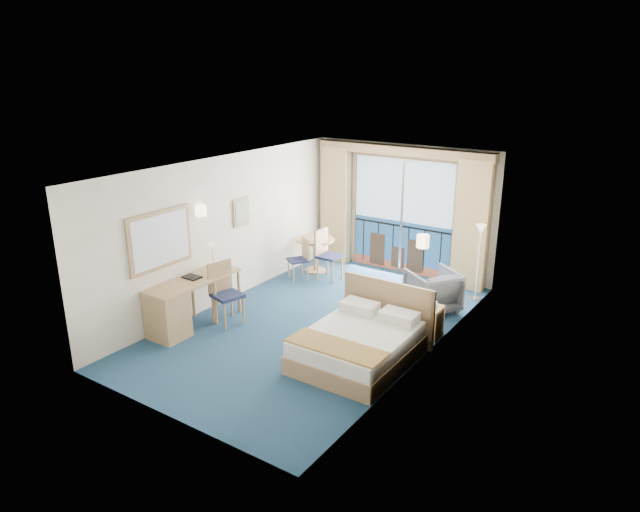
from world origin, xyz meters
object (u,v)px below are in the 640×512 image
Objects in this scene: round_table at (315,247)px; table_chair_a at (326,251)px; bed at (360,343)px; table_chair_b at (301,256)px; armchair at (433,290)px; desk_chair at (224,289)px; floor_lamp at (480,243)px; nightstand at (428,322)px; desk at (173,309)px.

round_table is 0.78× the size of table_chair_a.
bed is 3.59m from table_chair_b.
desk_chair is (-2.75, -2.43, 0.22)m from armchair.
armchair is 0.96× the size of table_chair_b.
desk_chair is (-3.23, -3.36, -0.51)m from floor_lamp.
round_table is (-3.38, -0.40, -0.55)m from floor_lamp.
desk_chair is 1.23× the size of table_chair_b.
table_chair_a is 1.20× the size of table_chair_b.
table_chair_b is (-3.26, 1.02, 0.22)m from nightstand.
table_chair_b is at bearing -87.84° from round_table.
armchair is 1.02× the size of round_table.
bed is at bearing -100.81° from floor_lamp.
table_chair_a is at bearing -167.77° from floor_lamp.
table_chair_b is (-0.41, -0.31, -0.10)m from table_chair_a.
table_chair_a reaches higher than nightstand.
desk_chair is 2.42m from table_chair_b.
desk is (-3.57, -4.19, -0.65)m from floor_lamp.
table_chair_a is at bearing -28.81° from round_table.
bed is 3.98m from round_table.
table_chair_b reaches higher than nightstand.
floor_lamp reaches higher than table_chair_b.
bed is at bearing -111.80° from nightstand.
desk is 3.26m from table_chair_b.
table_chair_a reaches higher than round_table.
round_table is 0.49m from table_chair_a.
round_table is (-2.90, 0.52, 0.17)m from armchair.
nightstand is 0.36× the size of floor_lamp.
floor_lamp is (0.62, 3.26, 0.83)m from bed.
nightstand is at bearing 55.05° from armchair.
round_table is at bearing 61.86° from table_chair_a.
floor_lamp reaches higher than desk_chair.
desk_chair is 2.96m from round_table.
table_chair_a is at bearing -61.44° from armchair.
table_chair_a is 0.52m from table_chair_b.
floor_lamp reaches higher than round_table.
bed is 2.27× the size of armchair.
nightstand is (0.52, 1.30, -0.01)m from bed.
round_table is at bearing 133.93° from bed.
bed is 1.40m from nightstand.
table_chair_b is at bearing 86.25° from desk.
bed is at bearing -6.47° from table_chair_b.
nightstand is 3.64m from round_table.
desk reaches higher than nightstand.
table_chair_b is at bearing 127.22° from table_chair_a.
nightstand is 1.11m from armchair.
table_chair_b is (-0.13, 2.41, -0.11)m from desk_chair.
desk_chair is at bearing -87.12° from round_table.
floor_lamp is 4.69m from desk_chair.
floor_lamp is 5.55m from desk.
table_chair_b is at bearing 162.65° from nightstand.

